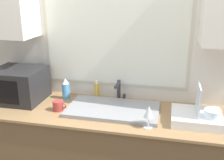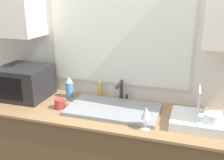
{
  "view_description": "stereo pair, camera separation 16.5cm",
  "coord_description": "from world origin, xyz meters",
  "px_view_note": "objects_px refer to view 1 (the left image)",
  "views": [
    {
      "loc": [
        0.47,
        -1.59,
        1.81
      ],
      "look_at": [
        0.05,
        0.28,
        1.17
      ],
      "focal_mm": 42.0,
      "sensor_mm": 36.0,
      "label": 1
    },
    {
      "loc": [
        0.62,
        -1.55,
        1.81
      ],
      "look_at": [
        0.05,
        0.28,
        1.17
      ],
      "focal_mm": 42.0,
      "sensor_mm": 36.0,
      "label": 2
    }
  ],
  "objects_px": {
    "soap_bottle": "(97,90)",
    "spray_bottle": "(66,89)",
    "mug_near_sink": "(58,106)",
    "microwave": "(19,85)",
    "faucet": "(119,89)",
    "wine_glass": "(149,112)",
    "dish_rack": "(198,116)"
  },
  "relations": [
    {
      "from": "soap_bottle",
      "to": "spray_bottle",
      "type": "bearing_deg",
      "value": -166.07
    },
    {
      "from": "soap_bottle",
      "to": "mug_near_sink",
      "type": "distance_m",
      "value": 0.4
    },
    {
      "from": "microwave",
      "to": "mug_near_sink",
      "type": "height_order",
      "value": "microwave"
    },
    {
      "from": "mug_near_sink",
      "to": "microwave",
      "type": "bearing_deg",
      "value": 162.25
    },
    {
      "from": "spray_bottle",
      "to": "mug_near_sink",
      "type": "relative_size",
      "value": 1.68
    },
    {
      "from": "faucet",
      "to": "wine_glass",
      "type": "distance_m",
      "value": 0.53
    },
    {
      "from": "dish_rack",
      "to": "mug_near_sink",
      "type": "height_order",
      "value": "dish_rack"
    },
    {
      "from": "dish_rack",
      "to": "spray_bottle",
      "type": "xyz_separation_m",
      "value": [
        -1.13,
        0.22,
        0.04
      ]
    },
    {
      "from": "soap_bottle",
      "to": "wine_glass",
      "type": "xyz_separation_m",
      "value": [
        0.51,
        -0.45,
        0.05
      ]
    },
    {
      "from": "soap_bottle",
      "to": "wine_glass",
      "type": "height_order",
      "value": "wine_glass"
    },
    {
      "from": "microwave",
      "to": "dish_rack",
      "type": "xyz_separation_m",
      "value": [
        1.52,
        -0.1,
        -0.09
      ]
    },
    {
      "from": "microwave",
      "to": "wine_glass",
      "type": "bearing_deg",
      "value": -12.85
    },
    {
      "from": "microwave",
      "to": "soap_bottle",
      "type": "height_order",
      "value": "microwave"
    },
    {
      "from": "faucet",
      "to": "dish_rack",
      "type": "relative_size",
      "value": 0.51
    },
    {
      "from": "spray_bottle",
      "to": "mug_near_sink",
      "type": "bearing_deg",
      "value": -82.6
    },
    {
      "from": "dish_rack",
      "to": "wine_glass",
      "type": "height_order",
      "value": "dish_rack"
    },
    {
      "from": "faucet",
      "to": "mug_near_sink",
      "type": "xyz_separation_m",
      "value": [
        -0.45,
        -0.3,
        -0.07
      ]
    },
    {
      "from": "faucet",
      "to": "mug_near_sink",
      "type": "distance_m",
      "value": 0.54
    },
    {
      "from": "dish_rack",
      "to": "wine_glass",
      "type": "relative_size",
      "value": 2.15
    },
    {
      "from": "wine_glass",
      "to": "dish_rack",
      "type": "bearing_deg",
      "value": 24.73
    },
    {
      "from": "faucet",
      "to": "soap_bottle",
      "type": "bearing_deg",
      "value": 174.95
    },
    {
      "from": "faucet",
      "to": "dish_rack",
      "type": "distance_m",
      "value": 0.71
    },
    {
      "from": "wine_glass",
      "to": "mug_near_sink",
      "type": "bearing_deg",
      "value": 170.03
    },
    {
      "from": "mug_near_sink",
      "to": "spray_bottle",
      "type": "bearing_deg",
      "value": 97.4
    },
    {
      "from": "faucet",
      "to": "wine_glass",
      "type": "xyz_separation_m",
      "value": [
        0.3,
        -0.43,
        0.01
      ]
    },
    {
      "from": "soap_bottle",
      "to": "microwave",
      "type": "bearing_deg",
      "value": -164.62
    },
    {
      "from": "dish_rack",
      "to": "wine_glass",
      "type": "bearing_deg",
      "value": -155.27
    },
    {
      "from": "microwave",
      "to": "spray_bottle",
      "type": "height_order",
      "value": "microwave"
    },
    {
      "from": "spray_bottle",
      "to": "wine_glass",
      "type": "height_order",
      "value": "spray_bottle"
    },
    {
      "from": "soap_bottle",
      "to": "mug_near_sink",
      "type": "height_order",
      "value": "soap_bottle"
    },
    {
      "from": "microwave",
      "to": "mug_near_sink",
      "type": "relative_size",
      "value": 3.68
    },
    {
      "from": "soap_bottle",
      "to": "mug_near_sink",
      "type": "xyz_separation_m",
      "value": [
        -0.24,
        -0.32,
        -0.03
      ]
    }
  ]
}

